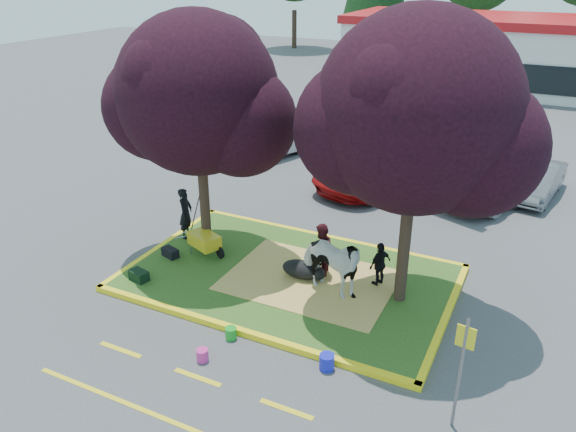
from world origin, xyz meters
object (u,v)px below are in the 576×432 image
at_px(calf, 302,269).
at_px(bucket_green, 231,333).
at_px(cow, 330,264).
at_px(sign_post, 462,363).
at_px(bucket_blue, 327,362).
at_px(bucket_pink, 202,355).
at_px(handler, 186,213).
at_px(wheelbarrow, 205,240).
at_px(car_silver, 272,139).
at_px(car_black, 219,131).

height_order(calf, bucket_green, calf).
height_order(cow, sign_post, sign_post).
relative_size(calf, bucket_blue, 3.15).
bearing_deg(sign_post, bucket_pink, -166.53).
height_order(handler, bucket_green, handler).
height_order(cow, wheelbarrow, cow).
bearing_deg(handler, car_silver, -3.47).
xyz_separation_m(handler, car_black, (-4.25, 8.44, -0.27)).
distance_m(handler, wheelbarrow, 1.33).
relative_size(bucket_pink, car_black, 0.07).
height_order(calf, car_black, car_black).
relative_size(sign_post, car_silver, 0.51).
bearing_deg(car_black, bucket_pink, -55.55).
relative_size(calf, handler, 0.69).
bearing_deg(car_silver, bucket_pink, 135.09).
bearing_deg(calf, sign_post, -41.21).
bearing_deg(bucket_blue, car_black, 130.51).
bearing_deg(bucket_blue, bucket_pink, -159.51).
bearing_deg(car_silver, handler, 123.69).
bearing_deg(bucket_green, bucket_blue, 0.00).
distance_m(calf, wheelbarrow, 2.95).
distance_m(cow, car_black, 13.21).
xyz_separation_m(cow, calf, (-0.93, 0.39, -0.58)).
bearing_deg(sign_post, bucket_blue, 178.72).
relative_size(calf, wheelbarrow, 0.65).
relative_size(calf, sign_post, 0.46).
xyz_separation_m(calf, bucket_green, (-0.40, -2.86, -0.24)).
relative_size(calf, bucket_pink, 3.85).
distance_m(handler, bucket_pink, 5.67).
xyz_separation_m(bucket_green, bucket_blue, (2.30, 0.00, 0.03)).
distance_m(bucket_pink, car_black, 15.00).
bearing_deg(bucket_blue, sign_post, -9.36).
bearing_deg(cow, calf, 82.15).
distance_m(handler, car_black, 9.45).
height_order(wheelbarrow, bucket_pink, wheelbarrow).
distance_m(cow, sign_post, 4.64).
xyz_separation_m(bucket_blue, car_black, (-10.19, 11.92, 0.48)).
bearing_deg(bucket_green, cow, 61.67).
height_order(cow, bucket_green, cow).
height_order(calf, car_silver, car_silver).
distance_m(bucket_green, bucket_blue, 2.30).
bearing_deg(bucket_pink, bucket_green, 81.15).
bearing_deg(handler, bucket_pink, -155.06).
bearing_deg(bucket_blue, handler, 149.56).
distance_m(cow, bucket_green, 2.92).
height_order(wheelbarrow, sign_post, sign_post).
relative_size(calf, car_silver, 0.23).
distance_m(calf, car_silver, 10.40).
xyz_separation_m(calf, car_silver, (-5.49, 8.82, 0.37)).
distance_m(wheelbarrow, bucket_green, 3.81).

